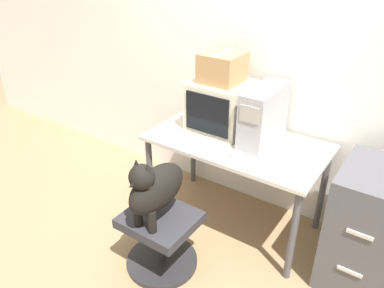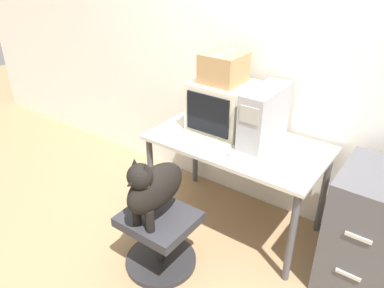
{
  "view_description": "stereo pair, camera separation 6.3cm",
  "coord_description": "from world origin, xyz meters",
  "views": [
    {
      "loc": [
        1.15,
        -1.91,
        2.11
      ],
      "look_at": [
        -0.21,
        0.06,
        0.82
      ],
      "focal_mm": 35.0,
      "sensor_mm": 36.0,
      "label": 1
    },
    {
      "loc": [
        1.2,
        -1.87,
        2.11
      ],
      "look_at": [
        -0.21,
        0.06,
        0.82
      ],
      "focal_mm": 35.0,
      "sensor_mm": 36.0,
      "label": 2
    }
  ],
  "objects": [
    {
      "name": "ground_plane",
      "position": [
        0.0,
        0.0,
        0.0
      ],
      "size": [
        12.0,
        12.0,
        0.0
      ],
      "primitive_type": "plane",
      "color": "#937551"
    },
    {
      "name": "wall_back",
      "position": [
        0.0,
        0.8,
        1.3
      ],
      "size": [
        8.0,
        0.05,
        2.6
      ],
      "color": "white",
      "rests_on": "ground_plane"
    },
    {
      "name": "desk",
      "position": [
        0.0,
        0.37,
        0.68
      ],
      "size": [
        1.35,
        0.74,
        0.78
      ],
      "color": "beige",
      "rests_on": "ground_plane"
    },
    {
      "name": "crt_monitor",
      "position": [
        -0.22,
        0.48,
        0.97
      ],
      "size": [
        0.45,
        0.42,
        0.39
      ],
      "color": "beige",
      "rests_on": "desk"
    },
    {
      "name": "pc_tower",
      "position": [
        0.15,
        0.48,
        0.99
      ],
      "size": [
        0.19,
        0.5,
        0.42
      ],
      "color": "#99999E",
      "rests_on": "desk"
    },
    {
      "name": "keyboard",
      "position": [
        -0.21,
        0.17,
        0.79
      ],
      "size": [
        0.43,
        0.16,
        0.03
      ],
      "color": "beige",
      "rests_on": "desk"
    },
    {
      "name": "computer_mouse",
      "position": [
        0.07,
        0.15,
        0.79
      ],
      "size": [
        0.06,
        0.04,
        0.03
      ],
      "color": "silver",
      "rests_on": "desk"
    },
    {
      "name": "office_chair",
      "position": [
        -0.19,
        -0.35,
        0.24
      ],
      "size": [
        0.52,
        0.52,
        0.45
      ],
      "color": "#262628",
      "rests_on": "ground_plane"
    },
    {
      "name": "dog",
      "position": [
        -0.19,
        -0.39,
        0.7
      ],
      "size": [
        0.21,
        0.5,
        0.51
      ],
      "color": "black",
      "rests_on": "office_chair"
    },
    {
      "name": "filing_cabinet",
      "position": [
        1.01,
        0.35,
        0.44
      ],
      "size": [
        0.44,
        0.6,
        0.87
      ],
      "color": "#4C4C51",
      "rests_on": "ground_plane"
    },
    {
      "name": "cardboard_box",
      "position": [
        -0.22,
        0.49,
        1.28
      ],
      "size": [
        0.29,
        0.3,
        0.23
      ],
      "color": "#A87F51",
      "rests_on": "crt_monitor"
    }
  ]
}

